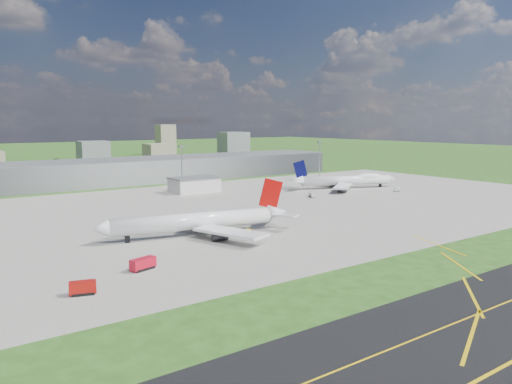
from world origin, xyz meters
TOP-DOWN VIEW (x-y plane):
  - ground at (0.00, 150.00)m, footprint 1400.00×1400.00m
  - apron at (10.00, 40.00)m, footprint 360.00×190.00m
  - terminal at (0.00, 165.00)m, footprint 300.00×42.00m
  - ops_building at (10.00, 100.00)m, footprint 26.00×16.00m
  - mast_center at (10.00, 115.00)m, footprint 3.50×2.00m
  - mast_east at (120.00, 115.00)m, footprint 3.50×2.00m
  - airliner_red_twin at (-40.98, 2.18)m, footprint 70.04×53.87m
  - airliner_blue_quad at (91.59, 60.62)m, footprint 64.34×49.00m
  - fire_truck at (-73.94, -24.69)m, footprint 7.68×4.58m
  - crash_tender at (-93.12, -34.96)m, footprint 6.52×4.23m
  - tug_yellow at (-27.12, -6.21)m, footprint 3.95×2.67m
  - van_white_near at (50.83, 45.87)m, footprint 3.72×5.23m
  - van_white_far at (105.56, 33.91)m, footprint 5.13×4.29m
  - bldg_c at (20.00, 310.00)m, footprint 26.00×20.00m
  - bldg_ce at (100.00, 350.00)m, footprint 22.00×24.00m
  - bldg_e at (180.00, 320.00)m, footprint 30.00×22.00m
  - bldg_tall_e at (140.00, 410.00)m, footprint 20.00×18.00m
  - tree_c at (-20.00, 280.00)m, footprint 8.10×8.10m
  - tree_e at (70.00, 275.00)m, footprint 7.65×7.65m
  - tree_far_e at (160.00, 285.00)m, footprint 6.30×6.30m

SIDE VIEW (x-z plane):
  - ground at x=0.00m, z-range 0.00..0.00m
  - apron at x=10.00m, z-range 0.00..0.08m
  - tug_yellow at x=-27.12m, z-range 0.04..1.85m
  - van_white_far at x=105.56m, z-range 0.01..2.44m
  - van_white_near at x=50.83m, z-range 0.01..2.47m
  - crash_tender at x=-93.12m, z-range 0.00..3.16m
  - fire_truck at x=-73.94m, z-range 0.00..3.24m
  - ops_building at x=10.00m, z-range 0.00..8.00m
  - tree_far_e at x=160.00m, z-range 0.68..8.38m
  - airliner_blue_quad at x=91.59m, z-range -3.91..13.68m
  - airliner_red_twin at x=-40.98m, z-range -4.52..14.82m
  - tree_e at x=70.00m, z-range 0.84..10.19m
  - tree_c at x=-20.00m, z-range 0.89..10.79m
  - terminal at x=0.00m, z-range 0.00..15.00m
  - bldg_ce at x=100.00m, z-range 0.00..16.00m
  - bldg_c at x=20.00m, z-range 0.00..22.00m
  - bldg_e at x=180.00m, z-range 0.00..28.00m
  - mast_center at x=10.00m, z-range 4.76..30.66m
  - mast_east at x=120.00m, z-range 4.76..30.66m
  - bldg_tall_e at x=140.00m, z-range 0.00..36.00m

